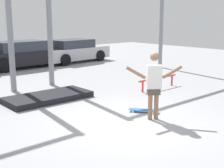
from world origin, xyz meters
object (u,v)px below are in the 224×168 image
(manual_pad, at_px, (48,97))
(grind_rail, at_px, (158,80))
(parked_car_black, at_px, (22,55))
(parked_car_silver, at_px, (74,51))
(skateboard, at_px, (144,110))
(skateboarder, at_px, (154,82))

(manual_pad, xyz_separation_m, grind_rail, (3.83, -1.28, 0.24))
(parked_car_black, distance_m, parked_car_silver, 3.20)
(manual_pad, distance_m, parked_car_silver, 8.62)
(parked_car_silver, bearing_deg, skateboard, -118.45)
(manual_pad, height_order, grind_rail, grind_rail)
(skateboard, distance_m, parked_car_silver, 10.41)
(skateboarder, distance_m, parked_car_black, 10.12)
(manual_pad, xyz_separation_m, parked_car_silver, (5.54, 6.58, 0.55))
(skateboarder, height_order, grind_rail, skateboarder)
(parked_car_silver, bearing_deg, skateboarder, -118.46)
(skateboard, height_order, manual_pad, manual_pad)
(skateboard, height_order, grind_rail, grind_rail)
(parked_car_silver, bearing_deg, grind_rail, -106.61)
(parked_car_silver, bearing_deg, manual_pad, -134.45)
(grind_rail, height_order, parked_car_silver, parked_car_silver)
(grind_rail, relative_size, parked_car_black, 0.45)
(manual_pad, xyz_separation_m, parked_car_black, (2.34, 6.56, 0.59))
(parked_car_black, bearing_deg, manual_pad, -111.37)
(skateboard, height_order, parked_car_black, parked_car_black)
(skateboarder, distance_m, grind_rail, 3.61)
(skateboarder, bearing_deg, grind_rail, 73.34)
(skateboarder, xyz_separation_m, manual_pad, (-1.04, 3.47, -0.89))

